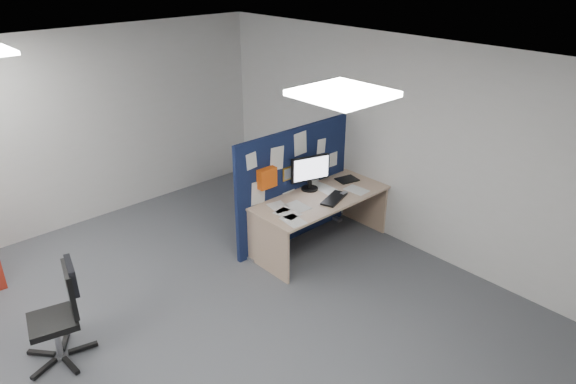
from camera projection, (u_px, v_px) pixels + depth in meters
wall_right at (414, 148)px, 6.40m from camera, size 0.02×7.00×2.70m
ceiling_lights at (20, 89)px, 3.75m from camera, size 4.10×4.10×0.04m
navy_divider at (293, 185)px, 6.75m from camera, size 1.89×0.30×1.56m
main_desk at (318, 207)px, 6.68m from camera, size 1.86×0.83×0.73m
monitor_main at (310, 171)px, 6.66m from camera, size 0.52×0.22×0.47m
keyboard at (334, 199)px, 6.49m from camera, size 0.48×0.32×0.02m
mouse at (344, 193)px, 6.62m from camera, size 0.11×0.07×0.03m
paper_tray at (347, 179)px, 7.04m from camera, size 0.32×0.28×0.01m
office_chair at (62, 308)px, 4.79m from camera, size 0.66×0.65×1.00m
desk_papers at (310, 202)px, 6.44m from camera, size 1.42×0.83×0.00m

